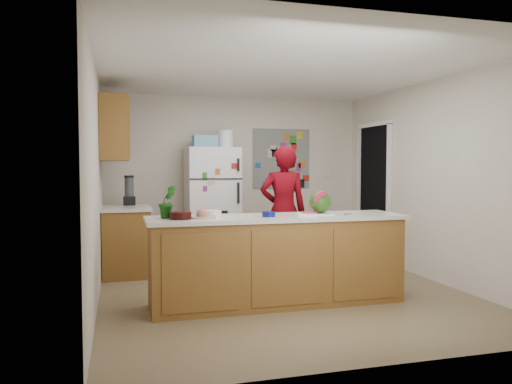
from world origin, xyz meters
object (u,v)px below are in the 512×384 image
object	(u,v)px
watermelon	(320,202)
cherry_bowl	(180,216)
refrigerator	(212,205)
person	(283,211)

from	to	relation	value
watermelon	cherry_bowl	bearing A→B (deg)	-175.64
refrigerator	cherry_bowl	bearing A→B (deg)	-107.14
refrigerator	person	size ratio (longest dim) A/B	1.00
refrigerator	person	world-z (taller)	refrigerator
cherry_bowl	refrigerator	bearing A→B (deg)	72.86
watermelon	refrigerator	bearing A→B (deg)	107.55
person	refrigerator	bearing A→B (deg)	-46.29
refrigerator	watermelon	world-z (taller)	refrigerator
refrigerator	cherry_bowl	world-z (taller)	refrigerator
watermelon	cherry_bowl	size ratio (longest dim) A/B	1.13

